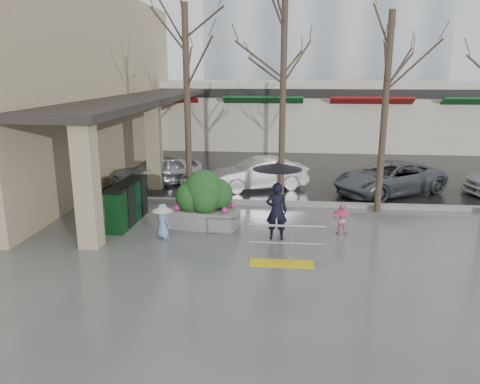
% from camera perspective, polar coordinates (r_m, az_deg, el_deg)
% --- Properties ---
extents(ground, '(120.00, 120.00, 0.00)m').
position_cam_1_polar(ground, '(13.04, -0.61, -6.43)').
color(ground, '#51514F').
rests_on(ground, ground).
extents(street_asphalt, '(120.00, 36.00, 0.01)m').
position_cam_1_polar(street_asphalt, '(34.44, 3.39, 6.83)').
color(street_asphalt, black).
rests_on(street_asphalt, ground).
extents(curb, '(120.00, 0.30, 0.15)m').
position_cam_1_polar(curb, '(16.80, 0.87, -1.29)').
color(curb, gray).
rests_on(curb, ground).
extents(near_building, '(6.00, 18.00, 8.00)m').
position_cam_1_polar(near_building, '(22.61, -22.06, 11.88)').
color(near_building, tan).
rests_on(near_building, ground).
extents(canopy_slab, '(2.80, 18.00, 0.25)m').
position_cam_1_polar(canopy_slab, '(21.04, -11.55, 11.48)').
color(canopy_slab, '#2D2823').
rests_on(canopy_slab, pillar_front).
extents(pillar_front, '(0.55, 0.55, 3.50)m').
position_cam_1_polar(pillar_front, '(13.06, -18.16, 0.89)').
color(pillar_front, tan).
rests_on(pillar_front, ground).
extents(pillar_back, '(0.55, 0.55, 3.50)m').
position_cam_1_polar(pillar_back, '(19.06, -10.41, 5.55)').
color(pillar_back, tan).
rests_on(pillar_back, ground).
extents(storefront_row, '(34.00, 6.74, 4.00)m').
position_cam_1_polar(storefront_row, '(30.19, 6.99, 9.48)').
color(storefront_row, beige).
rests_on(storefront_row, ground).
extents(handrail, '(1.90, 0.50, 1.03)m').
position_cam_1_polar(handrail, '(11.72, 5.41, -7.03)').
color(handrail, yellow).
rests_on(handrail, ground).
extents(tree_west, '(3.20, 3.20, 6.80)m').
position_cam_1_polar(tree_west, '(16.05, -6.61, 15.97)').
color(tree_west, '#382B21').
rests_on(tree_west, ground).
extents(tree_midwest, '(3.20, 3.20, 7.00)m').
position_cam_1_polar(tree_midwest, '(15.70, 5.37, 16.58)').
color(tree_midwest, '#382B21').
rests_on(tree_midwest, ground).
extents(tree_mideast, '(3.20, 3.20, 6.50)m').
position_cam_1_polar(tree_mideast, '(16.01, 17.63, 14.61)').
color(tree_mideast, '#382B21').
rests_on(tree_mideast, ground).
extents(woman, '(1.40, 1.40, 2.27)m').
position_cam_1_polar(woman, '(13.07, 4.53, 0.20)').
color(woman, black).
rests_on(woman, ground).
extents(child_pink, '(0.49, 0.48, 0.90)m').
position_cam_1_polar(child_pink, '(14.03, 12.21, -3.00)').
color(child_pink, pink).
rests_on(child_pink, ground).
extents(child_blue, '(0.60, 0.60, 1.02)m').
position_cam_1_polar(child_blue, '(13.57, -9.41, -3.03)').
color(child_blue, '#7C9ADD').
rests_on(child_blue, ground).
extents(planter, '(2.19, 1.36, 1.78)m').
position_cam_1_polar(planter, '(14.28, -4.37, -0.99)').
color(planter, slate).
rests_on(planter, ground).
extents(news_boxes, '(0.60, 2.39, 1.33)m').
position_cam_1_polar(news_boxes, '(15.05, -13.55, -1.28)').
color(news_boxes, '#0C3815').
rests_on(news_boxes, ground).
extents(car_a, '(3.98, 2.95, 1.26)m').
position_cam_1_polar(car_a, '(19.81, -10.00, 2.62)').
color(car_a, '#AAABAF').
rests_on(car_a, ground).
extents(car_b, '(4.05, 2.55, 1.26)m').
position_cam_1_polar(car_b, '(18.89, 2.37, 2.24)').
color(car_b, silver).
rests_on(car_b, ground).
extents(car_c, '(4.95, 4.17, 1.26)m').
position_cam_1_polar(car_c, '(19.06, 17.71, 1.66)').
color(car_c, '#595C60').
rests_on(car_c, ground).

